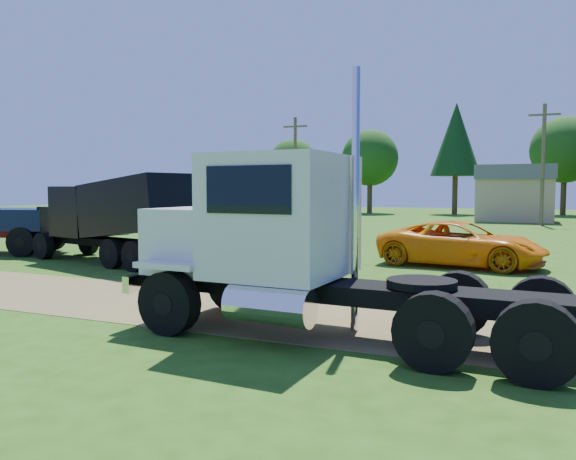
% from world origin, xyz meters
% --- Properties ---
extents(ground, '(140.00, 140.00, 0.00)m').
position_xyz_m(ground, '(0.00, 0.00, 0.00)').
color(ground, '#284E11').
rests_on(ground, ground).
extents(dirt_track, '(120.00, 4.20, 0.01)m').
position_xyz_m(dirt_track, '(0.00, 0.00, 0.01)').
color(dirt_track, brown).
rests_on(dirt_track, ground).
extents(white_semi_tractor, '(8.39, 3.15, 5.02)m').
position_xyz_m(white_semi_tractor, '(0.97, -1.31, 1.72)').
color(white_semi_tractor, black).
rests_on(white_semi_tractor, ground).
extents(black_dump_truck, '(7.70, 3.85, 3.27)m').
position_xyz_m(black_dump_truck, '(-8.85, 5.35, 1.80)').
color(black_dump_truck, black).
rests_on(black_dump_truck, ground).
extents(orange_pickup, '(6.03, 3.38, 1.59)m').
position_xyz_m(orange_pickup, '(3.02, 9.52, 0.80)').
color(orange_pickup, orange).
rests_on(orange_pickup, ground).
extents(spectator_b, '(0.97, 0.76, 1.97)m').
position_xyz_m(spectator_b, '(0.34, 4.47, 0.99)').
color(spectator_b, '#999999').
rests_on(spectator_b, ground).
extents(tan_shed, '(6.20, 5.40, 4.70)m').
position_xyz_m(tan_shed, '(4.00, 40.00, 2.42)').
color(tan_shed, tan).
rests_on(tan_shed, ground).
extents(utility_poles, '(42.20, 0.28, 9.00)m').
position_xyz_m(utility_poles, '(6.00, 35.00, 4.71)').
color(utility_poles, brown).
rests_on(utility_poles, ground).
extents(tree_row, '(56.39, 13.66, 11.79)m').
position_xyz_m(tree_row, '(7.60, 49.77, 7.01)').
color(tree_row, '#372A16').
rests_on(tree_row, ground).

